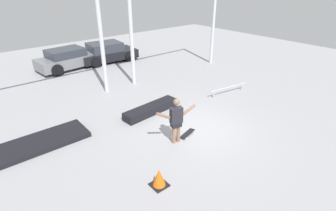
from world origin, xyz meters
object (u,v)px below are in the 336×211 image
at_px(grind_rail, 229,88).
at_px(parked_car_black, 107,52).
at_px(skateboard, 187,133).
at_px(manual_pad, 40,142).
at_px(skateboarder, 176,119).
at_px(grind_box, 151,109).
at_px(traffic_cone, 159,178).
at_px(parked_car_grey, 68,59).

bearing_deg(grind_rail, parked_car_black, 102.63).
relative_size(skateboard, parked_car_black, 0.20).
relative_size(manual_pad, parked_car_black, 0.80).
bearing_deg(skateboarder, grind_box, 88.30).
bearing_deg(traffic_cone, parked_car_grey, 80.22).
relative_size(skateboarder, traffic_cone, 3.02).
xyz_separation_m(skateboarder, traffic_cone, (-1.83, -1.35, -0.67)).
distance_m(skateboarder, traffic_cone, 2.37).
relative_size(parked_car_grey, parked_car_black, 1.00).
xyz_separation_m(grind_rail, traffic_cone, (-6.79, -2.93, -0.02)).
height_order(grind_rail, traffic_cone, traffic_cone).
relative_size(skateboarder, grind_box, 0.64).
height_order(parked_car_grey, traffic_cone, parked_car_grey).
relative_size(skateboard, traffic_cone, 1.44).
xyz_separation_m(skateboarder, manual_pad, (-3.83, 2.97, -0.86)).
xyz_separation_m(manual_pad, grind_rail, (8.80, -1.39, 0.21)).
height_order(grind_box, grind_rail, grind_rail).
height_order(grind_box, traffic_cone, traffic_cone).
distance_m(grind_rail, traffic_cone, 7.40).
xyz_separation_m(skateboard, parked_car_black, (2.28, 10.59, 0.58)).
bearing_deg(manual_pad, grind_box, -7.19).
xyz_separation_m(skateboard, grind_rail, (4.32, 1.51, 0.23)).
relative_size(skateboard, grind_box, 0.31).
bearing_deg(skateboard, manual_pad, 131.75).
xyz_separation_m(parked_car_black, traffic_cone, (-4.76, -12.01, -0.37)).
bearing_deg(skateboarder, parked_car_grey, 102.20).
relative_size(grind_box, grind_rail, 1.14).
distance_m(grind_rail, parked_car_grey, 10.37).
bearing_deg(grind_box, parked_car_grey, 92.67).
bearing_deg(parked_car_black, manual_pad, -127.15).
height_order(parked_car_grey, parked_car_black, parked_car_black).
bearing_deg(traffic_cone, manual_pad, 114.86).
bearing_deg(traffic_cone, skateboard, 29.83).
bearing_deg(grind_rail, traffic_cone, -156.68).
bearing_deg(grind_rail, parked_car_grey, 116.97).
relative_size(grind_rail, parked_car_black, 0.57).
xyz_separation_m(skateboard, grind_box, (0.01, 2.34, 0.11)).
bearing_deg(skateboard, parked_car_black, 62.51).
distance_m(parked_car_black, traffic_cone, 12.92).
relative_size(manual_pad, grind_rail, 1.40).
distance_m(manual_pad, parked_car_black, 10.25).
relative_size(grind_box, manual_pad, 0.82).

